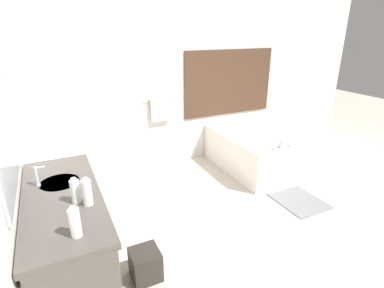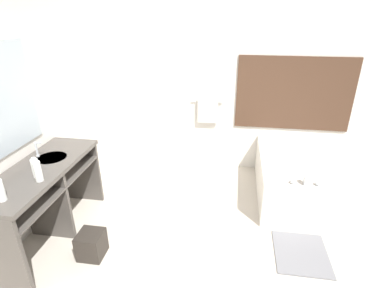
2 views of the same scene
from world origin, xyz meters
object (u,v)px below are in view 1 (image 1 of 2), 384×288
(bathtub, at_px, (252,149))
(water_bottle_1, at_px, (75,222))
(water_bottle_3, at_px, (75,191))
(waste_bin, at_px, (145,264))
(water_bottle_2, at_px, (87,192))

(bathtub, xyz_separation_m, water_bottle_1, (-2.82, -1.87, 0.69))
(bathtub, distance_m, water_bottle_3, 3.20)
(bathtub, distance_m, water_bottle_1, 3.45)
(water_bottle_3, height_order, waste_bin, water_bottle_3)
(water_bottle_3, distance_m, waste_bin, 0.99)
(waste_bin, bearing_deg, water_bottle_1, -145.14)
(bathtub, xyz_separation_m, waste_bin, (-2.29, -1.50, -0.18))
(water_bottle_1, distance_m, water_bottle_3, 0.43)
(water_bottle_1, xyz_separation_m, water_bottle_3, (0.04, 0.42, -0.01))
(bathtub, bearing_deg, water_bottle_3, -152.44)
(water_bottle_1, relative_size, waste_bin, 0.76)
(water_bottle_1, height_order, water_bottle_3, water_bottle_1)
(waste_bin, bearing_deg, bathtub, 33.30)
(water_bottle_2, xyz_separation_m, waste_bin, (0.41, 0.02, -0.87))
(water_bottle_2, distance_m, waste_bin, 0.97)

